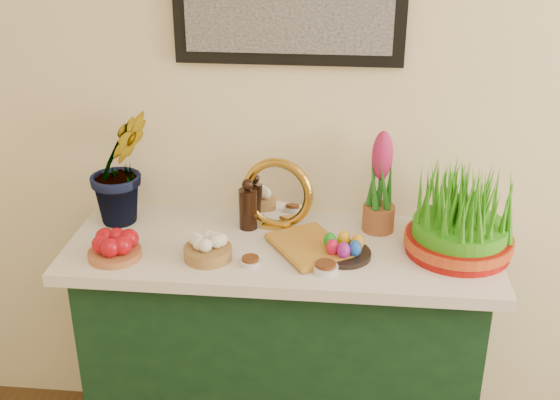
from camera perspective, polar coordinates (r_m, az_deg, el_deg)
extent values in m
cube|color=beige|center=(2.37, 12.03, 8.70)|extent=(4.00, 0.04, 2.70)
cube|color=#14381B|center=(2.56, 0.12, -12.78)|extent=(1.30, 0.45, 0.85)
cube|color=silver|center=(2.31, 0.12, -3.99)|extent=(1.40, 0.55, 0.04)
imported|color=#1E691B|center=(2.41, -12.94, 4.04)|extent=(0.35, 0.34, 0.53)
cylinder|color=#AB5F34|center=(2.28, -13.27, -4.28)|extent=(0.20, 0.20, 0.02)
cylinder|color=olive|center=(2.22, -5.89, -4.28)|extent=(0.16, 0.16, 0.04)
cylinder|color=black|center=(2.38, -2.61, -0.73)|extent=(0.06, 0.06, 0.14)
sphere|color=black|center=(2.34, -2.65, 1.27)|extent=(0.04, 0.04, 0.04)
cube|color=#BB8C2F|center=(2.40, -0.24, -2.12)|extent=(0.11, 0.07, 0.01)
torus|color=#BB8C2F|center=(2.36, -0.21, 0.55)|extent=(0.25, 0.10, 0.25)
cylinder|color=silver|center=(2.36, -0.22, 0.50)|extent=(0.19, 0.06, 0.19)
imported|color=#BF8027|center=(2.21, 0.16, -4.27)|extent=(0.29, 0.31, 0.04)
cylinder|color=silver|center=(2.18, -2.41, -5.09)|extent=(0.07, 0.07, 0.02)
cylinder|color=#592D14|center=(2.17, -2.42, -4.78)|extent=(0.05, 0.05, 0.01)
cylinder|color=silver|center=(2.15, 3.72, -5.60)|extent=(0.08, 0.08, 0.02)
cylinder|color=#592D14|center=(2.14, 3.73, -5.25)|extent=(0.06, 0.06, 0.01)
cylinder|color=black|center=(2.23, 5.18, -4.38)|extent=(0.23, 0.23, 0.02)
ellipsoid|color=red|center=(2.19, 4.29, -3.85)|extent=(0.04, 0.04, 0.05)
ellipsoid|color=blue|center=(2.19, 6.12, -3.93)|extent=(0.04, 0.04, 0.05)
ellipsoid|color=yellow|center=(2.25, 5.23, -3.15)|extent=(0.04, 0.04, 0.05)
ellipsoid|color=#1B9520|center=(2.23, 4.10, -3.31)|extent=(0.04, 0.04, 0.05)
ellipsoid|color=orange|center=(2.23, 6.35, -3.40)|extent=(0.04, 0.04, 0.05)
ellipsoid|color=#921A91|center=(2.18, 5.19, -4.11)|extent=(0.04, 0.04, 0.05)
cylinder|color=#97522E|center=(2.40, 8.00, -1.45)|extent=(0.11, 0.11, 0.09)
ellipsoid|color=#CC2869|center=(2.31, 8.33, 3.60)|extent=(0.07, 0.07, 0.17)
cylinder|color=#960D08|center=(2.31, 14.26, -3.44)|extent=(0.33, 0.33, 0.06)
cylinder|color=#A91016|center=(2.30, 14.29, -3.18)|extent=(0.34, 0.34, 0.03)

